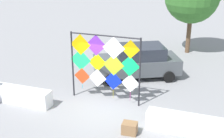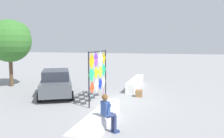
% 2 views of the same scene
% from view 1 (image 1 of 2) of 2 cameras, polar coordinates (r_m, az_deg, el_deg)
% --- Properties ---
extents(ground, '(120.00, 120.00, 0.00)m').
position_cam_1_polar(ground, '(12.66, -2.15, -7.67)').
color(ground, gray).
extents(plaza_ledge_left, '(4.64, 0.59, 0.69)m').
position_cam_1_polar(plaza_ledge_left, '(14.19, -19.63, -4.10)').
color(plaza_ledge_left, white).
rests_on(plaza_ledge_left, ground).
extents(plaza_ledge_right, '(4.64, 0.59, 0.69)m').
position_cam_1_polar(plaza_ledge_right, '(11.35, 18.14, -10.52)').
color(plaza_ledge_right, white).
rests_on(plaza_ledge_right, ground).
extents(kite_display_rack, '(3.11, 0.09, 2.94)m').
position_cam_1_polar(kite_display_rack, '(12.76, -1.37, 1.35)').
color(kite_display_rack, '#232328').
rests_on(kite_display_rack, ground).
extents(parked_car, '(4.61, 3.59, 1.65)m').
position_cam_1_polar(parked_car, '(15.65, 4.69, 1.43)').
color(parked_car, '#4C5156').
rests_on(parked_car, ground).
extents(cardboard_box_large, '(0.55, 0.45, 0.42)m').
position_cam_1_polar(cardboard_box_large, '(11.13, 3.27, -10.86)').
color(cardboard_box_large, olive).
rests_on(cardboard_box_large, ground).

